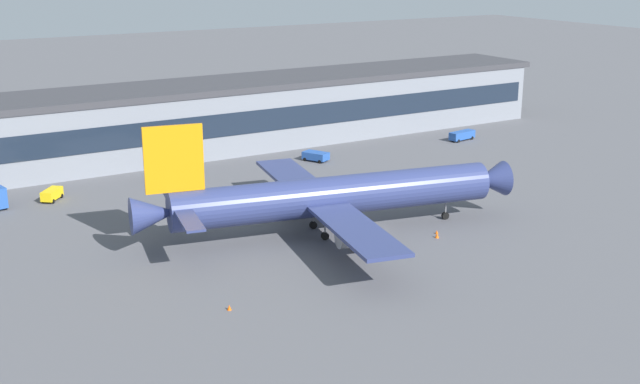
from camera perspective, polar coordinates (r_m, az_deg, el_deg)
ground_plane at (r=118.42m, az=3.59°, el=-2.57°), size 600.00×600.00×0.00m
terminal_building at (r=165.76m, az=-7.77°, el=5.27°), size 156.31×19.30×13.46m
airliner at (r=114.71m, az=0.61°, el=-0.30°), size 55.78×47.84×17.16m
baggage_tug at (r=145.18m, az=-11.07°, el=1.20°), size 2.77×3.96×1.85m
follow_me_car at (r=137.99m, az=-18.25°, el=-0.14°), size 4.25×4.62×1.85m
belt_loader at (r=175.66m, az=9.87°, el=3.94°), size 6.65×3.07×1.95m
pushback_tractor at (r=155.86m, az=-0.27°, el=2.55°), size 4.46×5.46×1.75m
traffic_cone_0 at (r=117.18m, az=8.16°, el=-2.78°), size 0.44×0.44×0.55m
traffic_cone_1 at (r=92.73m, az=-6.36°, el=-8.02°), size 0.51×0.51×0.64m
traffic_cone_2 at (r=115.53m, az=8.18°, el=-3.02°), size 0.57×0.57×0.72m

